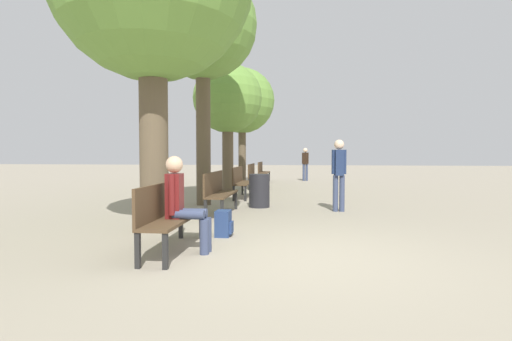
{
  "coord_description": "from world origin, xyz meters",
  "views": [
    {
      "loc": [
        0.04,
        -5.21,
        1.37
      ],
      "look_at": [
        -1.41,
        7.44,
        0.81
      ],
      "focal_mm": 28.0,
      "sensor_mm": 36.0,
      "label": 1
    }
  ],
  "objects": [
    {
      "name": "tree_row_1",
      "position": [
        -2.54,
        5.08,
        4.64
      ],
      "size": [
        2.83,
        2.83,
        6.12
      ],
      "color": "brown",
      "rests_on": "ground_plane"
    },
    {
      "name": "bench_row_3",
      "position": [
        -1.81,
        10.17,
        0.56
      ],
      "size": [
        0.43,
        1.79,
        0.95
      ],
      "color": "#4C3823",
      "rests_on": "ground_plane"
    },
    {
      "name": "trash_bin",
      "position": [
        -1.02,
        4.77,
        0.42
      ],
      "size": [
        0.52,
        0.52,
        0.84
      ],
      "color": "#232328",
      "rests_on": "ground_plane"
    },
    {
      "name": "bench_row_2",
      "position": [
        -1.81,
        6.82,
        0.56
      ],
      "size": [
        0.43,
        1.79,
        0.95
      ],
      "color": "#4C3823",
      "rests_on": "ground_plane"
    },
    {
      "name": "bench_row_1",
      "position": [
        -1.81,
        3.47,
        0.56
      ],
      "size": [
        0.43,
        1.79,
        0.95
      ],
      "color": "#4C3823",
      "rests_on": "ground_plane"
    },
    {
      "name": "tree_row_2",
      "position": [
        -2.54,
        8.56,
        3.23
      ],
      "size": [
        2.41,
        2.41,
        4.49
      ],
      "color": "brown",
      "rests_on": "ground_plane"
    },
    {
      "name": "tree_row_3",
      "position": [
        -2.54,
        11.94,
        3.6
      ],
      "size": [
        2.8,
        2.8,
        5.03
      ],
      "color": "brown",
      "rests_on": "ground_plane"
    },
    {
      "name": "bench_row_4",
      "position": [
        -1.81,
        13.52,
        0.56
      ],
      "size": [
        0.43,
        1.79,
        0.95
      ],
      "color": "#4C3823",
      "rests_on": "ground_plane"
    },
    {
      "name": "person_seated",
      "position": [
        -1.57,
        0.08,
        0.71
      ],
      "size": [
        0.61,
        0.35,
        1.33
      ],
      "color": "#384260",
      "rests_on": "ground_plane"
    },
    {
      "name": "bench_row_0",
      "position": [
        -1.81,
        0.12,
        0.56
      ],
      "size": [
        0.43,
        1.79,
        0.95
      ],
      "color": "#4C3823",
      "rests_on": "ground_plane"
    },
    {
      "name": "pedestrian_mid",
      "position": [
        0.9,
        4.24,
        0.96
      ],
      "size": [
        0.34,
        0.25,
        1.68
      ],
      "color": "#384260",
      "rests_on": "ground_plane"
    },
    {
      "name": "backpack",
      "position": [
        -1.23,
        1.2,
        0.21
      ],
      "size": [
        0.27,
        0.31,
        0.42
      ],
      "color": "navy",
      "rests_on": "ground_plane"
    },
    {
      "name": "ground_plane",
      "position": [
        0.0,
        0.0,
        0.0
      ],
      "size": [
        80.0,
        80.0,
        0.0
      ],
      "primitive_type": "plane",
      "color": "gray"
    },
    {
      "name": "pedestrian_near",
      "position": [
        0.21,
        14.53,
        0.93
      ],
      "size": [
        0.33,
        0.25,
        1.62
      ],
      "color": "#384260",
      "rests_on": "ground_plane"
    }
  ]
}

